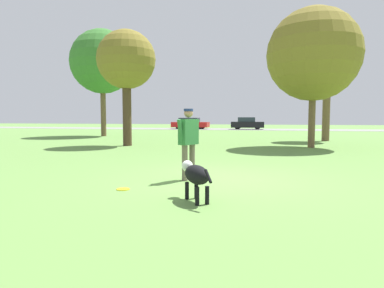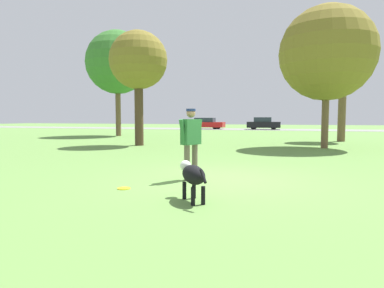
{
  "view_description": "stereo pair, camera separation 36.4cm",
  "coord_description": "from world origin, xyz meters",
  "px_view_note": "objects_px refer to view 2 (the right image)",
  "views": [
    {
      "loc": [
        1.26,
        -7.76,
        1.42
      ],
      "look_at": [
        -0.32,
        -1.25,
        0.9
      ],
      "focal_mm": 32.0,
      "sensor_mm": 36.0,
      "label": 1
    },
    {
      "loc": [
        1.61,
        -7.66,
        1.42
      ],
      "look_at": [
        -0.32,
        -1.25,
        0.9
      ],
      "focal_mm": 32.0,
      "sensor_mm": 36.0,
      "label": 2
    }
  ],
  "objects_px": {
    "person": "(191,138)",
    "tree_near_left": "(138,61)",
    "parked_car_black": "(263,124)",
    "frisbee": "(124,188)",
    "tree_far_left": "(117,63)",
    "tree_mid_center": "(327,53)",
    "dog": "(193,175)",
    "tree_far_right": "(344,55)",
    "parked_car_red": "(206,123)"
  },
  "relations": [
    {
      "from": "tree_far_right",
      "to": "tree_far_left",
      "type": "bearing_deg",
      "value": 174.03
    },
    {
      "from": "dog",
      "to": "tree_far_right",
      "type": "distance_m",
      "value": 17.52
    },
    {
      "from": "person",
      "to": "frisbee",
      "type": "xyz_separation_m",
      "value": [
        -1.0,
        -1.33,
        -0.95
      ]
    },
    {
      "from": "tree_far_right",
      "to": "parked_car_red",
      "type": "distance_m",
      "value": 23.08
    },
    {
      "from": "dog",
      "to": "frisbee",
      "type": "bearing_deg",
      "value": 35.17
    },
    {
      "from": "tree_far_left",
      "to": "parked_car_black",
      "type": "bearing_deg",
      "value": 61.11
    },
    {
      "from": "person",
      "to": "dog",
      "type": "bearing_deg",
      "value": -135.99
    },
    {
      "from": "tree_far_left",
      "to": "parked_car_red",
      "type": "distance_m",
      "value": 17.8
    },
    {
      "from": "tree_mid_center",
      "to": "parked_car_black",
      "type": "relative_size",
      "value": 1.67
    },
    {
      "from": "parked_car_red",
      "to": "person",
      "type": "bearing_deg",
      "value": -75.41
    },
    {
      "from": "tree_mid_center",
      "to": "parked_car_black",
      "type": "bearing_deg",
      "value": 101.45
    },
    {
      "from": "frisbee",
      "to": "parked_car_red",
      "type": "xyz_separation_m",
      "value": [
        -7.12,
        34.36,
        0.66
      ]
    },
    {
      "from": "tree_mid_center",
      "to": "parked_car_red",
      "type": "xyz_separation_m",
      "value": [
        -11.71,
        23.55,
        -3.65
      ]
    },
    {
      "from": "tree_far_right",
      "to": "tree_far_left",
      "type": "relative_size",
      "value": 0.82
    },
    {
      "from": "tree_far_right",
      "to": "tree_far_left",
      "type": "distance_m",
      "value": 15.67
    },
    {
      "from": "tree_mid_center",
      "to": "parked_car_red",
      "type": "bearing_deg",
      "value": 116.43
    },
    {
      "from": "parked_car_black",
      "to": "frisbee",
      "type": "bearing_deg",
      "value": -92.13
    },
    {
      "from": "person",
      "to": "parked_car_red",
      "type": "distance_m",
      "value": 34.01
    },
    {
      "from": "frisbee",
      "to": "dog",
      "type": "bearing_deg",
      "value": -19.32
    },
    {
      "from": "person",
      "to": "parked_car_black",
      "type": "height_order",
      "value": "person"
    },
    {
      "from": "person",
      "to": "tree_near_left",
      "type": "height_order",
      "value": "tree_near_left"
    },
    {
      "from": "person",
      "to": "dog",
      "type": "distance_m",
      "value": 2.05
    },
    {
      "from": "person",
      "to": "dog",
      "type": "xyz_separation_m",
      "value": [
        0.6,
        -1.89,
        -0.52
      ]
    },
    {
      "from": "tree_near_left",
      "to": "tree_far_right",
      "type": "xyz_separation_m",
      "value": [
        10.18,
        6.06,
        0.83
      ]
    },
    {
      "from": "tree_mid_center",
      "to": "parked_car_black",
      "type": "xyz_separation_m",
      "value": [
        -4.81,
        23.76,
        -3.62
      ]
    },
    {
      "from": "tree_near_left",
      "to": "tree_far_right",
      "type": "relative_size",
      "value": 0.88
    },
    {
      "from": "dog",
      "to": "parked_car_black",
      "type": "distance_m",
      "value": 35.17
    },
    {
      "from": "frisbee",
      "to": "tree_far_right",
      "type": "bearing_deg",
      "value": 69.54
    },
    {
      "from": "tree_far_right",
      "to": "tree_far_left",
      "type": "xyz_separation_m",
      "value": [
        -15.58,
        1.63,
        0.51
      ]
    },
    {
      "from": "dog",
      "to": "tree_mid_center",
      "type": "bearing_deg",
      "value": -50.22
    },
    {
      "from": "dog",
      "to": "frisbee",
      "type": "height_order",
      "value": "dog"
    },
    {
      "from": "person",
      "to": "tree_far_right",
      "type": "bearing_deg",
      "value": 7.66
    },
    {
      "from": "tree_mid_center",
      "to": "tree_far_right",
      "type": "height_order",
      "value": "tree_far_right"
    },
    {
      "from": "frisbee",
      "to": "tree_near_left",
      "type": "height_order",
      "value": "tree_near_left"
    },
    {
      "from": "tree_near_left",
      "to": "frisbee",
      "type": "bearing_deg",
      "value": -66.23
    },
    {
      "from": "person",
      "to": "frisbee",
      "type": "height_order",
      "value": "person"
    },
    {
      "from": "tree_mid_center",
      "to": "tree_near_left",
      "type": "bearing_deg",
      "value": -173.12
    },
    {
      "from": "dog",
      "to": "person",
      "type": "bearing_deg",
      "value": -17.86
    },
    {
      "from": "dog",
      "to": "tree_mid_center",
      "type": "relative_size",
      "value": 0.15
    },
    {
      "from": "frisbee",
      "to": "tree_far_left",
      "type": "bearing_deg",
      "value": 119.07
    },
    {
      "from": "parked_car_red",
      "to": "parked_car_black",
      "type": "xyz_separation_m",
      "value": [
        6.89,
        0.21,
        0.02
      ]
    },
    {
      "from": "dog",
      "to": "parked_car_red",
      "type": "distance_m",
      "value": 35.99
    },
    {
      "from": "tree_mid_center",
      "to": "tree_near_left",
      "type": "distance_m",
      "value": 8.93
    },
    {
      "from": "tree_far_left",
      "to": "parked_car_black",
      "type": "relative_size",
      "value": 2.05
    },
    {
      "from": "tree_near_left",
      "to": "parked_car_black",
      "type": "xyz_separation_m",
      "value": [
        4.06,
        24.83,
        -3.51
      ]
    },
    {
      "from": "tree_far_right",
      "to": "parked_car_black",
      "type": "height_order",
      "value": "tree_far_right"
    },
    {
      "from": "person",
      "to": "parked_car_red",
      "type": "relative_size",
      "value": 0.36
    },
    {
      "from": "person",
      "to": "tree_far_right",
      "type": "distance_m",
      "value": 15.81
    },
    {
      "from": "tree_near_left",
      "to": "tree_far_right",
      "type": "bearing_deg",
      "value": 30.78
    },
    {
      "from": "frisbee",
      "to": "parked_car_red",
      "type": "height_order",
      "value": "parked_car_red"
    }
  ]
}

